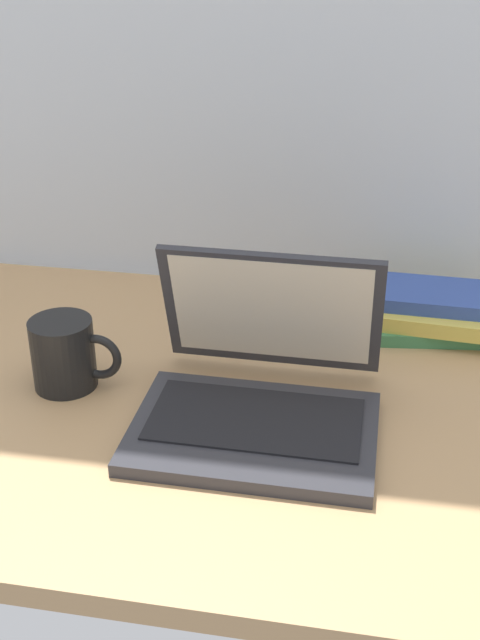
{
  "coord_description": "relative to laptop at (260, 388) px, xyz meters",
  "views": [
    {
      "loc": [
        0.2,
        -0.92,
        0.63
      ],
      "look_at": [
        0.03,
        0.0,
        0.15
      ],
      "focal_mm": 45.18,
      "sensor_mm": 36.0,
      "label": 1
    }
  ],
  "objects": [
    {
      "name": "desk",
      "position": [
        -0.07,
        0.04,
        -0.06
      ],
      "size": [
        1.6,
        0.76,
        0.03
      ],
      "color": "tan",
      "rests_on": "ground"
    },
    {
      "name": "laptop",
      "position": [
        0.0,
        0.0,
        0.0
      ],
      "size": [
        0.31,
        0.29,
        0.21
      ],
      "color": "#2D2D33",
      "rests_on": "desk"
    },
    {
      "name": "coffee_mug",
      "position": [
        -0.28,
        0.03,
        0.01
      ],
      "size": [
        0.13,
        0.09,
        0.1
      ],
      "color": "black",
      "rests_on": "desk"
    },
    {
      "name": "book_stack",
      "position": [
        0.23,
        0.3,
        -0.01
      ],
      "size": [
        0.21,
        0.17,
        0.07
      ],
      "color": "#3F7F4C",
      "rests_on": "desk"
    }
  ]
}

